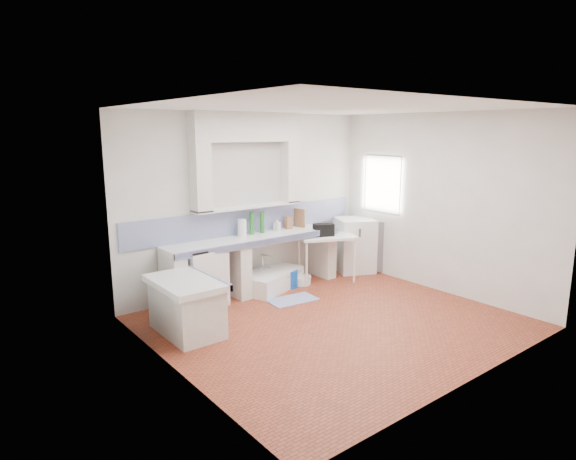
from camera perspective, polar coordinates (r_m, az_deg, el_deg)
floor at (r=6.64m, az=5.43°, el=-10.73°), size 4.50×4.50×0.00m
ceiling at (r=6.15m, az=5.93°, el=14.19°), size 4.50×4.50×0.00m
wall_back at (r=7.79m, az=-4.55°, el=3.32°), size 4.50×0.00×4.50m
wall_front at (r=5.02m, az=21.61°, el=-2.04°), size 4.50×0.00×4.50m
wall_left at (r=4.99m, az=-13.39°, el=-1.62°), size 0.00×4.50×4.50m
wall_right at (r=7.95m, az=17.51°, el=2.99°), size 0.00×4.50×4.50m
alcove_mass at (r=7.55m, az=-4.80°, el=12.00°), size 1.90×0.25×0.45m
window_frame at (r=8.78m, az=11.78°, el=5.36°), size 0.35×0.86×1.06m
lace_valance at (r=8.64m, az=11.26°, el=7.81°), size 0.01×0.84×0.24m
counter_slab at (r=7.59m, az=-3.86°, el=-1.04°), size 3.00×0.60×0.08m
counter_lip at (r=7.36m, az=-2.63°, el=-1.41°), size 3.00×0.04×0.10m
counter_pier_left at (r=7.04m, az=-13.31°, el=-6.12°), size 0.20×0.55×0.82m
counter_pier_mid at (r=7.52m, az=-6.02°, el=-4.74°), size 0.20×0.55×0.82m
counter_pier_right at (r=8.54m, az=3.98°, el=-2.72°), size 0.20×0.55×0.82m
peninsula_top at (r=6.20m, az=-11.96°, el=-6.08°), size 0.70×1.10×0.08m
peninsula_base at (r=6.31m, az=-11.83°, el=-9.12°), size 0.60×1.00×0.62m
peninsula_lip at (r=6.34m, az=-9.28°, el=-5.58°), size 0.04×1.10×0.10m
backsplash at (r=7.83m, az=-4.45°, el=1.14°), size 4.27×0.03×0.40m
stove at (r=7.20m, az=-10.15°, el=-5.49°), size 0.64×0.62×0.84m
sink at (r=7.89m, az=-2.06°, el=-5.99°), size 1.25×0.95×0.27m
side_table at (r=8.25m, az=4.56°, el=-3.35°), size 1.07×0.85×0.04m
fridge at (r=8.88m, az=7.84°, el=-1.75°), size 0.83×0.83×0.97m
bucket_red at (r=7.71m, az=-4.43°, el=-6.34°), size 0.34×0.34×0.29m
bucket_orange at (r=7.86m, az=-2.43°, el=-6.03°), size 0.38×0.38×0.27m
bucket_blue at (r=7.98m, az=0.05°, el=-5.70°), size 0.37×0.37×0.29m
basin_white at (r=8.16m, az=1.49°, el=-5.87°), size 0.44×0.44×0.14m
water_bottle_a at (r=8.00m, az=-3.21°, el=-5.55°), size 0.11×0.11×0.32m
water_bottle_b at (r=8.08m, az=-2.38°, el=-5.42°), size 0.09×0.09×0.31m
black_bag at (r=8.12m, az=4.20°, el=0.02°), size 0.37×0.29×0.21m
green_bottle_a at (r=7.69m, az=-4.29°, el=0.78°), size 0.10×0.10×0.36m
green_bottle_b at (r=7.80m, az=-3.07°, el=0.92°), size 0.09×0.09×0.35m
knife_block at (r=8.12m, az=0.02°, el=0.86°), size 0.11×0.09×0.21m
cutting_board at (r=8.26m, az=1.35°, el=1.43°), size 0.06×0.23×0.32m
paper_towel at (r=7.56m, az=-5.43°, el=0.26°), size 0.17×0.17×0.27m
soap_bottle at (r=7.98m, az=-1.30°, el=0.67°), size 0.12×0.12×0.21m
rug at (r=7.40m, az=0.54°, el=-8.22°), size 0.77×0.50×0.01m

